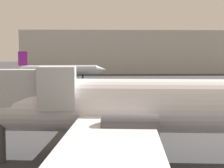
% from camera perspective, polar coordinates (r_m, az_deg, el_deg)
% --- Properties ---
extents(airplane_at_gate, '(37.87, 23.41, 12.07)m').
position_cam_1_polar(airplane_at_gate, '(22.74, 3.72, -3.74)').
color(airplane_at_gate, white).
rests_on(airplane_at_gate, ground_plane).
extents(airplane_distant, '(25.82, 17.60, 7.97)m').
position_cam_1_polar(airplane_distant, '(89.86, -9.38, 2.43)').
color(airplane_distant, '#B2BCCC').
rests_on(airplane_distant, ground_plane).
extents(terminal_building, '(87.71, 25.44, 15.92)m').
position_cam_1_polar(terminal_building, '(132.85, 4.35, 5.51)').
color(terminal_building, '#B7B7B2').
rests_on(terminal_building, ground_plane).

